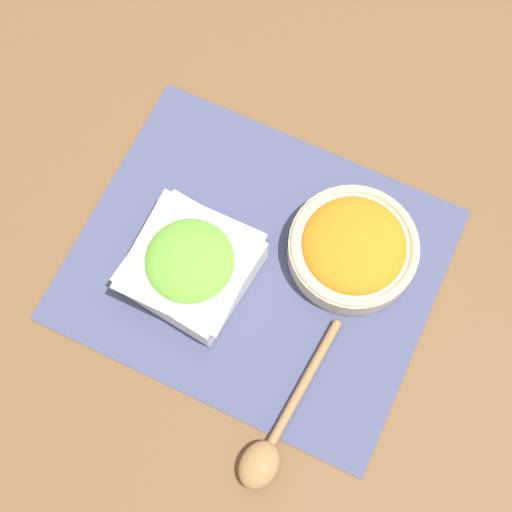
% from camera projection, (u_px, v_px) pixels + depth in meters
% --- Properties ---
extents(ground_plane, '(3.00, 3.00, 0.00)m').
position_uv_depth(ground_plane, '(256.00, 264.00, 0.96)').
color(ground_plane, brown).
extents(placemat, '(0.47, 0.39, 0.00)m').
position_uv_depth(placemat, '(256.00, 264.00, 0.96)').
color(placemat, '#474C70').
rests_on(placemat, ground_plane).
extents(lettuce_bowl, '(0.16, 0.16, 0.07)m').
position_uv_depth(lettuce_bowl, '(191.00, 265.00, 0.91)').
color(lettuce_bowl, white).
rests_on(lettuce_bowl, placemat).
extents(carrot_bowl, '(0.17, 0.17, 0.06)m').
position_uv_depth(carrot_bowl, '(353.00, 247.00, 0.93)').
color(carrot_bowl, beige).
rests_on(carrot_bowl, placemat).
extents(wooden_spoon, '(0.05, 0.24, 0.03)m').
position_uv_depth(wooden_spoon, '(272.00, 443.00, 0.87)').
color(wooden_spoon, '#9E7042').
rests_on(wooden_spoon, placemat).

